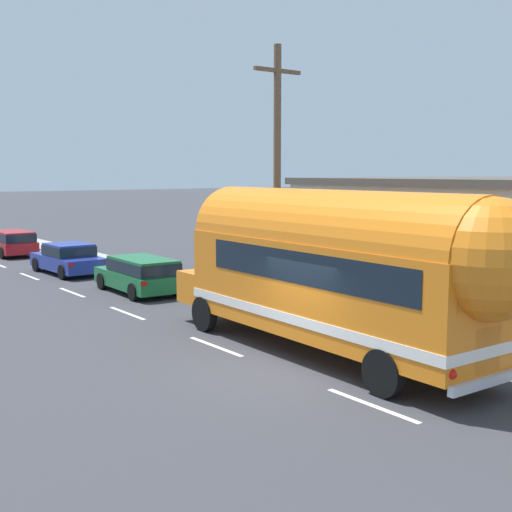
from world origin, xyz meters
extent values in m
plane|color=#38383D|center=(0.00, 0.00, 0.00)|extent=(300.00, 300.00, 0.00)
cube|color=silver|center=(0.00, -2.79, 0.00)|extent=(0.14, 2.40, 0.01)
cube|color=silver|center=(0.00, 2.77, 0.00)|extent=(0.14, 2.40, 0.01)
cube|color=silver|center=(0.00, 7.96, 0.00)|extent=(0.14, 2.40, 0.01)
cube|color=silver|center=(0.00, 12.65, 0.00)|extent=(0.14, 2.40, 0.01)
cube|color=silver|center=(0.00, 17.58, 0.00)|extent=(0.14, 2.40, 0.01)
cube|color=silver|center=(3.60, 12.00, 0.00)|extent=(0.12, 80.00, 0.01)
cube|color=#9E9B93|center=(4.56, 10.00, 0.07)|extent=(1.92, 90.00, 0.15)
cylinder|color=brown|center=(4.01, 5.20, 4.25)|extent=(0.24, 0.24, 8.50)
cube|color=brown|center=(4.01, 5.20, 7.70)|extent=(1.80, 0.12, 0.12)
cube|color=orange|center=(1.79, 0.29, 1.75)|extent=(2.70, 9.05, 2.30)
cylinder|color=orange|center=(1.79, 0.29, 2.90)|extent=(2.65, 8.94, 2.45)
sphere|color=orange|center=(1.68, -4.15, 2.90)|extent=(2.40, 2.40, 2.40)
cube|color=orange|center=(1.90, 5.43, 1.07)|extent=(2.29, 1.35, 0.95)
cube|color=white|center=(1.79, 0.29, 1.10)|extent=(2.75, 9.09, 0.24)
cube|color=black|center=(1.78, -0.01, 2.35)|extent=(2.69, 7.25, 0.76)
cube|color=black|center=(1.68, -4.16, 2.40)|extent=(2.00, 0.13, 0.84)
cube|color=white|center=(1.68, -4.17, 1.15)|extent=(0.80, 0.08, 0.90)
cube|color=silver|center=(1.68, -4.26, 0.55)|extent=(2.34, 0.19, 0.20)
sphere|color=red|center=(0.63, -4.16, 0.85)|extent=(0.20, 0.20, 0.20)
cube|color=black|center=(1.89, 4.83, 2.40)|extent=(2.14, 0.15, 0.96)
cube|color=silver|center=(1.92, 6.12, 0.95)|extent=(0.90, 0.12, 0.56)
cylinder|color=black|center=(0.71, 4.41, 0.50)|extent=(0.28, 1.01, 1.00)
cylinder|color=black|center=(3.05, 4.36, 0.50)|extent=(0.28, 1.01, 1.00)
cylinder|color=black|center=(0.55, -2.58, 0.50)|extent=(0.28, 1.01, 1.00)
cylinder|color=black|center=(2.89, -2.63, 0.50)|extent=(0.28, 1.01, 1.00)
cube|color=#196633|center=(2.02, 11.15, 0.52)|extent=(1.92, 4.35, 0.60)
cube|color=#196633|center=(2.00, 10.67, 1.09)|extent=(1.68, 3.09, 0.55)
cube|color=black|center=(2.00, 10.67, 1.06)|extent=(1.74, 3.13, 0.43)
cube|color=red|center=(1.18, 9.02, 0.70)|extent=(0.20, 0.05, 0.14)
cube|color=red|center=(2.72, 8.97, 0.70)|extent=(0.20, 0.05, 0.14)
cylinder|color=black|center=(1.21, 12.62, 0.32)|extent=(0.22, 0.65, 0.64)
cylinder|color=black|center=(2.91, 12.57, 0.32)|extent=(0.22, 0.65, 0.64)
cylinder|color=black|center=(1.12, 9.73, 0.32)|extent=(0.22, 0.65, 0.64)
cylinder|color=black|center=(2.82, 9.67, 0.32)|extent=(0.22, 0.65, 0.64)
cube|color=navy|center=(1.71, 17.38, 0.52)|extent=(2.01, 4.48, 0.60)
cube|color=navy|center=(1.71, 17.26, 1.09)|extent=(1.74, 2.13, 0.55)
cube|color=black|center=(1.71, 17.26, 1.06)|extent=(1.80, 2.17, 0.43)
cube|color=red|center=(0.96, 15.13, 0.70)|extent=(0.20, 0.05, 0.14)
cube|color=red|center=(2.59, 15.18, 0.70)|extent=(0.20, 0.05, 0.14)
cylinder|color=black|center=(0.77, 18.87, 0.32)|extent=(0.22, 0.65, 0.64)
cylinder|color=black|center=(2.56, 18.92, 0.32)|extent=(0.22, 0.65, 0.64)
cylinder|color=black|center=(0.86, 15.84, 0.32)|extent=(0.22, 0.65, 0.64)
cylinder|color=black|center=(2.65, 15.89, 0.32)|extent=(0.22, 0.65, 0.64)
cube|color=#A5191E|center=(1.68, 25.74, 0.52)|extent=(1.77, 4.22, 0.60)
cube|color=#A5191E|center=(1.68, 25.27, 1.09)|extent=(1.57, 2.97, 0.55)
cube|color=black|center=(1.68, 25.27, 1.06)|extent=(1.63, 3.01, 0.43)
cube|color=red|center=(0.92, 23.62, 0.70)|extent=(0.20, 0.04, 0.14)
cube|color=red|center=(2.44, 23.63, 0.70)|extent=(0.20, 0.04, 0.14)
cylinder|color=black|center=(2.52, 27.15, 0.32)|extent=(0.20, 0.64, 0.64)
cylinder|color=black|center=(0.84, 24.33, 0.32)|extent=(0.20, 0.64, 0.64)
cylinder|color=black|center=(2.52, 24.34, 0.32)|extent=(0.20, 0.64, 0.64)
camera|label=1|loc=(-9.38, -11.50, 4.54)|focal=46.79mm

